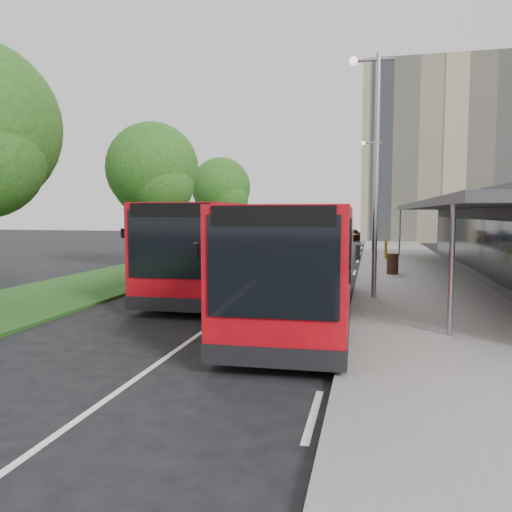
{
  "coord_description": "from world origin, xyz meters",
  "views": [
    {
      "loc": [
        4.08,
        -15.14,
        2.99
      ],
      "look_at": [
        0.23,
        1.48,
        1.5
      ],
      "focal_mm": 35.0,
      "sensor_mm": 36.0,
      "label": 1
    }
  ],
  "objects_px": {
    "lamp_post_near": "(374,160)",
    "lamp_post_far": "(373,188)",
    "tree_mid": "(153,175)",
    "tree_far": "(221,191)",
    "bus_second": "(226,246)",
    "bus_main": "(304,261)",
    "litter_bin": "(393,264)",
    "car_far": "(325,233)",
    "bollard": "(386,249)",
    "car_near": "(352,234)"
  },
  "relations": [
    {
      "from": "tree_mid",
      "to": "bollard",
      "type": "distance_m",
      "value": 14.85
    },
    {
      "from": "bus_main",
      "to": "car_far",
      "type": "relative_size",
      "value": 3.59
    },
    {
      "from": "litter_bin",
      "to": "car_near",
      "type": "relative_size",
      "value": 0.25
    },
    {
      "from": "tree_mid",
      "to": "bollard",
      "type": "height_order",
      "value": "tree_mid"
    },
    {
      "from": "tree_mid",
      "to": "tree_far",
      "type": "height_order",
      "value": "tree_mid"
    },
    {
      "from": "bollard",
      "to": "car_near",
      "type": "height_order",
      "value": "car_near"
    },
    {
      "from": "lamp_post_near",
      "to": "litter_bin",
      "type": "distance_m",
      "value": 7.87
    },
    {
      "from": "bus_main",
      "to": "car_near",
      "type": "height_order",
      "value": "bus_main"
    },
    {
      "from": "litter_bin",
      "to": "car_near",
      "type": "distance_m",
      "value": 30.73
    },
    {
      "from": "lamp_post_near",
      "to": "bus_second",
      "type": "bearing_deg",
      "value": 165.74
    },
    {
      "from": "lamp_post_near",
      "to": "tree_far",
      "type": "bearing_deg",
      "value": 120.29
    },
    {
      "from": "bus_main",
      "to": "bus_second",
      "type": "distance_m",
      "value": 5.8
    },
    {
      "from": "bus_second",
      "to": "tree_mid",
      "type": "bearing_deg",
      "value": 133.98
    },
    {
      "from": "lamp_post_near",
      "to": "lamp_post_far",
      "type": "relative_size",
      "value": 1.0
    },
    {
      "from": "bollard",
      "to": "car_near",
      "type": "xyz_separation_m",
      "value": [
        -2.93,
        22.5,
        -0.06
      ]
    },
    {
      "from": "bus_second",
      "to": "car_far",
      "type": "bearing_deg",
      "value": 89.15
    },
    {
      "from": "litter_bin",
      "to": "bus_main",
      "type": "bearing_deg",
      "value": -106.17
    },
    {
      "from": "lamp_post_far",
      "to": "bus_main",
      "type": "distance_m",
      "value": 23.41
    },
    {
      "from": "car_far",
      "to": "tree_mid",
      "type": "bearing_deg",
      "value": -110.12
    },
    {
      "from": "tree_mid",
      "to": "lamp_post_far",
      "type": "xyz_separation_m",
      "value": [
        11.13,
        12.95,
        -0.21
      ]
    },
    {
      "from": "bus_second",
      "to": "litter_bin",
      "type": "relative_size",
      "value": 12.23
    },
    {
      "from": "lamp_post_far",
      "to": "bus_second",
      "type": "xyz_separation_m",
      "value": [
        -5.51,
        -18.6,
        -3.04
      ]
    },
    {
      "from": "litter_bin",
      "to": "bus_second",
      "type": "bearing_deg",
      "value": -140.89
    },
    {
      "from": "lamp_post_near",
      "to": "bollard",
      "type": "height_order",
      "value": "lamp_post_near"
    },
    {
      "from": "lamp_post_far",
      "to": "tree_mid",
      "type": "bearing_deg",
      "value": -130.68
    },
    {
      "from": "tree_far",
      "to": "lamp_post_far",
      "type": "distance_m",
      "value": 11.17
    },
    {
      "from": "car_near",
      "to": "tree_mid",
      "type": "bearing_deg",
      "value": -128.4
    },
    {
      "from": "bus_second",
      "to": "litter_bin",
      "type": "bearing_deg",
      "value": 38.27
    },
    {
      "from": "lamp_post_near",
      "to": "bollard",
      "type": "distance_m",
      "value": 15.3
    },
    {
      "from": "litter_bin",
      "to": "bollard",
      "type": "distance_m",
      "value": 8.09
    },
    {
      "from": "tree_far",
      "to": "bus_second",
      "type": "height_order",
      "value": "tree_far"
    },
    {
      "from": "litter_bin",
      "to": "car_far",
      "type": "distance_m",
      "value": 37.19
    },
    {
      "from": "lamp_post_near",
      "to": "car_far",
      "type": "bearing_deg",
      "value": 97.24
    },
    {
      "from": "bus_second",
      "to": "bollard",
      "type": "bearing_deg",
      "value": 63.63
    },
    {
      "from": "tree_mid",
      "to": "bus_main",
      "type": "relative_size",
      "value": 0.68
    },
    {
      "from": "lamp_post_near",
      "to": "car_near",
      "type": "height_order",
      "value": "lamp_post_near"
    },
    {
      "from": "lamp_post_far",
      "to": "bus_second",
      "type": "height_order",
      "value": "lamp_post_far"
    },
    {
      "from": "tree_mid",
      "to": "lamp_post_far",
      "type": "height_order",
      "value": "lamp_post_far"
    },
    {
      "from": "bollard",
      "to": "car_far",
      "type": "relative_size",
      "value": 0.36
    },
    {
      "from": "lamp_post_near",
      "to": "car_near",
      "type": "xyz_separation_m",
      "value": [
        -2.07,
        37.24,
        -4.07
      ]
    },
    {
      "from": "lamp_post_near",
      "to": "lamp_post_far",
      "type": "xyz_separation_m",
      "value": [
        0.0,
        20.0,
        0.0
      ]
    },
    {
      "from": "tree_far",
      "to": "bus_main",
      "type": "relative_size",
      "value": 0.64
    },
    {
      "from": "bollard",
      "to": "car_far",
      "type": "height_order",
      "value": "bollard"
    },
    {
      "from": "tree_far",
      "to": "lamp_post_near",
      "type": "distance_m",
      "value": 22.06
    },
    {
      "from": "lamp_post_far",
      "to": "bollard",
      "type": "height_order",
      "value": "lamp_post_far"
    },
    {
      "from": "bus_main",
      "to": "litter_bin",
      "type": "xyz_separation_m",
      "value": [
        2.84,
        9.79,
        -0.98
      ]
    },
    {
      "from": "tree_mid",
      "to": "car_near",
      "type": "xyz_separation_m",
      "value": [
        9.06,
        30.19,
        -4.27
      ]
    },
    {
      "from": "tree_mid",
      "to": "lamp_post_near",
      "type": "height_order",
      "value": "lamp_post_near"
    },
    {
      "from": "bus_main",
      "to": "car_far",
      "type": "xyz_separation_m",
      "value": [
        -3.62,
        46.41,
        -1.1
      ]
    },
    {
      "from": "bus_second",
      "to": "bollard",
      "type": "distance_m",
      "value": 14.82
    }
  ]
}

